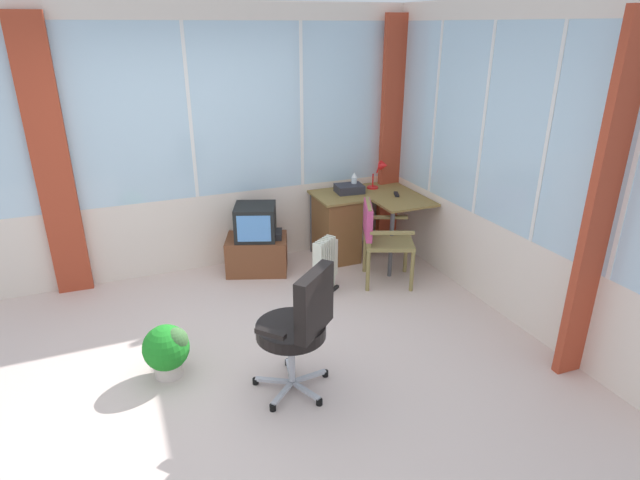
{
  "coord_description": "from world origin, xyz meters",
  "views": [
    {
      "loc": [
        -0.8,
        -3.45,
        2.5
      ],
      "look_at": [
        0.8,
        0.45,
        0.75
      ],
      "focal_mm": 29.29,
      "sensor_mm": 36.0,
      "label": 1
    }
  ],
  "objects_px": {
    "desk_lamp": "(381,170)",
    "potted_plant": "(167,349)",
    "wooden_armchair": "(378,232)",
    "office_chair": "(300,322)",
    "tv_on_stand": "(257,243)",
    "desk": "(340,224)",
    "spray_bottle": "(354,182)",
    "paper_tray": "(349,189)",
    "space_heater": "(326,265)",
    "tv_remote": "(396,194)"
  },
  "relations": [
    {
      "from": "paper_tray",
      "to": "spray_bottle",
      "type": "bearing_deg",
      "value": 25.68
    },
    {
      "from": "potted_plant",
      "to": "desk",
      "type": "bearing_deg",
      "value": 35.54
    },
    {
      "from": "desk",
      "to": "wooden_armchair",
      "type": "xyz_separation_m",
      "value": [
        0.1,
        -0.69,
        0.15
      ]
    },
    {
      "from": "desk_lamp",
      "to": "potted_plant",
      "type": "relative_size",
      "value": 0.8
    },
    {
      "from": "wooden_armchair",
      "to": "tv_on_stand",
      "type": "height_order",
      "value": "wooden_armchair"
    },
    {
      "from": "desk",
      "to": "potted_plant",
      "type": "distance_m",
      "value": 2.61
    },
    {
      "from": "tv_on_stand",
      "to": "office_chair",
      "type": "bearing_deg",
      "value": -97.4
    },
    {
      "from": "tv_on_stand",
      "to": "wooden_armchair",
      "type": "bearing_deg",
      "value": -33.29
    },
    {
      "from": "tv_on_stand",
      "to": "space_heater",
      "type": "xyz_separation_m",
      "value": [
        0.5,
        -0.72,
        -0.04
      ]
    },
    {
      "from": "wooden_armchair",
      "to": "office_chair",
      "type": "bearing_deg",
      "value": -134.5
    },
    {
      "from": "desk_lamp",
      "to": "office_chair",
      "type": "distance_m",
      "value": 2.79
    },
    {
      "from": "office_chair",
      "to": "space_heater",
      "type": "bearing_deg",
      "value": 60.46
    },
    {
      "from": "tv_remote",
      "to": "space_heater",
      "type": "bearing_deg",
      "value": -133.05
    },
    {
      "from": "office_chair",
      "to": "potted_plant",
      "type": "relative_size",
      "value": 2.35
    },
    {
      "from": "desk",
      "to": "tv_on_stand",
      "type": "xyz_separation_m",
      "value": [
        -0.98,
        0.01,
        -0.07
      ]
    },
    {
      "from": "desk_lamp",
      "to": "space_heater",
      "type": "relative_size",
      "value": 0.59
    },
    {
      "from": "desk",
      "to": "tv_remote",
      "type": "relative_size",
      "value": 7.46
    },
    {
      "from": "desk",
      "to": "desk_lamp",
      "type": "relative_size",
      "value": 3.31
    },
    {
      "from": "spray_bottle",
      "to": "potted_plant",
      "type": "distance_m",
      "value": 2.89
    },
    {
      "from": "tv_on_stand",
      "to": "potted_plant",
      "type": "height_order",
      "value": "tv_on_stand"
    },
    {
      "from": "potted_plant",
      "to": "spray_bottle",
      "type": "bearing_deg",
      "value": 34.68
    },
    {
      "from": "desk",
      "to": "potted_plant",
      "type": "bearing_deg",
      "value": -144.46
    },
    {
      "from": "paper_tray",
      "to": "wooden_armchair",
      "type": "bearing_deg",
      "value": -92.54
    },
    {
      "from": "desk",
      "to": "office_chair",
      "type": "xyz_separation_m",
      "value": [
        -1.25,
        -2.06,
        0.18
      ]
    },
    {
      "from": "desk",
      "to": "spray_bottle",
      "type": "height_order",
      "value": "spray_bottle"
    },
    {
      "from": "paper_tray",
      "to": "space_heater",
      "type": "bearing_deg",
      "value": -128.6
    },
    {
      "from": "wooden_armchair",
      "to": "desk",
      "type": "bearing_deg",
      "value": 97.87
    },
    {
      "from": "space_heater",
      "to": "spray_bottle",
      "type": "bearing_deg",
      "value": 49.42
    },
    {
      "from": "paper_tray",
      "to": "desk",
      "type": "bearing_deg",
      "value": -155.94
    },
    {
      "from": "spray_bottle",
      "to": "tv_on_stand",
      "type": "distance_m",
      "value": 1.3
    },
    {
      "from": "tv_remote",
      "to": "space_heater",
      "type": "height_order",
      "value": "tv_remote"
    },
    {
      "from": "desk",
      "to": "space_heater",
      "type": "distance_m",
      "value": 0.86
    },
    {
      "from": "wooden_armchair",
      "to": "tv_remote",
      "type": "bearing_deg",
      "value": 44.25
    },
    {
      "from": "potted_plant",
      "to": "desk_lamp",
      "type": "bearing_deg",
      "value": 30.66
    },
    {
      "from": "desk_lamp",
      "to": "wooden_armchair",
      "type": "distance_m",
      "value": 0.96
    },
    {
      "from": "desk_lamp",
      "to": "tv_on_stand",
      "type": "relative_size",
      "value": 0.45
    },
    {
      "from": "desk_lamp",
      "to": "office_chair",
      "type": "relative_size",
      "value": 0.34
    },
    {
      "from": "desk",
      "to": "space_heater",
      "type": "relative_size",
      "value": 1.96
    },
    {
      "from": "tv_remote",
      "to": "space_heater",
      "type": "distance_m",
      "value": 1.24
    },
    {
      "from": "wooden_armchair",
      "to": "office_chair",
      "type": "relative_size",
      "value": 0.87
    },
    {
      "from": "desk_lamp",
      "to": "paper_tray",
      "type": "xyz_separation_m",
      "value": [
        -0.4,
        0.0,
        -0.17
      ]
    },
    {
      "from": "desk_lamp",
      "to": "spray_bottle",
      "type": "xyz_separation_m",
      "value": [
        -0.32,
        0.04,
        -0.11
      ]
    },
    {
      "from": "desk_lamp",
      "to": "paper_tray",
      "type": "bearing_deg",
      "value": 179.6
    },
    {
      "from": "desk",
      "to": "potted_plant",
      "type": "relative_size",
      "value": 2.66
    },
    {
      "from": "paper_tray",
      "to": "office_chair",
      "type": "distance_m",
      "value": 2.54
    },
    {
      "from": "desk",
      "to": "paper_tray",
      "type": "relative_size",
      "value": 3.73
    },
    {
      "from": "desk",
      "to": "office_chair",
      "type": "relative_size",
      "value": 1.13
    },
    {
      "from": "tv_remote",
      "to": "paper_tray",
      "type": "relative_size",
      "value": 0.5
    },
    {
      "from": "tv_remote",
      "to": "wooden_armchair",
      "type": "bearing_deg",
      "value": -112.95
    },
    {
      "from": "spray_bottle",
      "to": "wooden_armchair",
      "type": "distance_m",
      "value": 0.85
    }
  ]
}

